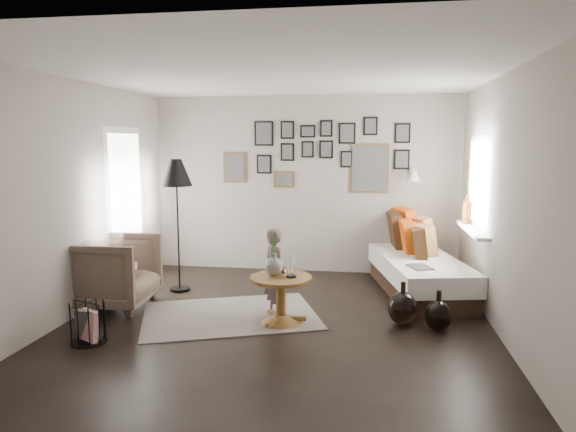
% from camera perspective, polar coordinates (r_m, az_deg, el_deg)
% --- Properties ---
extents(ground, '(4.80, 4.80, 0.00)m').
position_cam_1_polar(ground, '(5.55, -1.33, -12.05)').
color(ground, black).
rests_on(ground, ground).
extents(wall_back, '(4.50, 0.00, 4.50)m').
position_cam_1_polar(wall_back, '(7.60, 1.82, 3.50)').
color(wall_back, '#9E938A').
rests_on(wall_back, ground).
extents(wall_front, '(4.50, 0.00, 4.50)m').
position_cam_1_polar(wall_front, '(2.94, -9.67, -4.00)').
color(wall_front, '#9E938A').
rests_on(wall_front, ground).
extents(wall_left, '(0.00, 4.80, 4.80)m').
position_cam_1_polar(wall_left, '(6.06, -22.84, 1.68)').
color(wall_left, '#9E938A').
rests_on(wall_left, ground).
extents(wall_right, '(0.00, 4.80, 4.80)m').
position_cam_1_polar(wall_right, '(5.33, 23.18, 0.87)').
color(wall_right, '#9E938A').
rests_on(wall_right, ground).
extents(ceiling, '(4.80, 4.80, 0.00)m').
position_cam_1_polar(ceiling, '(5.25, -1.43, 15.65)').
color(ceiling, white).
rests_on(ceiling, wall_back).
extents(door_left, '(0.00, 2.14, 2.14)m').
position_cam_1_polar(door_left, '(7.12, -17.59, 0.78)').
color(door_left, white).
rests_on(door_left, wall_left).
extents(window_right, '(0.15, 1.32, 1.30)m').
position_cam_1_polar(window_right, '(6.66, 19.56, -0.82)').
color(window_right, white).
rests_on(window_right, wall_right).
extents(gallery_wall, '(2.74, 0.03, 1.08)m').
position_cam_1_polar(gallery_wall, '(7.53, 4.00, 6.81)').
color(gallery_wall, brown).
rests_on(gallery_wall, wall_back).
extents(wall_sconce, '(0.18, 0.36, 0.16)m').
position_cam_1_polar(wall_sconce, '(7.30, 13.77, 4.36)').
color(wall_sconce, white).
rests_on(wall_sconce, wall_back).
extents(rug, '(2.23, 1.91, 0.01)m').
position_cam_1_polar(rug, '(5.87, -6.45, -10.89)').
color(rug, beige).
rests_on(rug, ground).
extents(pedestal_table, '(0.65, 0.65, 0.51)m').
position_cam_1_polar(pedestal_table, '(5.52, -0.78, -9.52)').
color(pedestal_table, brown).
rests_on(pedestal_table, ground).
extents(vase, '(0.19, 0.19, 0.47)m').
position_cam_1_polar(vase, '(5.45, -1.59, -5.20)').
color(vase, black).
rests_on(vase, pedestal_table).
extents(candles, '(0.11, 0.11, 0.24)m').
position_cam_1_polar(candles, '(5.40, 0.36, -5.59)').
color(candles, black).
rests_on(candles, pedestal_table).
extents(daybed, '(1.28, 2.19, 1.01)m').
position_cam_1_polar(daybed, '(6.90, 14.32, -5.45)').
color(daybed, black).
rests_on(daybed, ground).
extents(magazine_on_daybed, '(0.33, 0.37, 0.02)m').
position_cam_1_polar(magazine_on_daybed, '(6.23, 14.45, -5.51)').
color(magazine_on_daybed, black).
rests_on(magazine_on_daybed, daybed).
extents(armchair, '(0.96, 0.93, 0.84)m').
position_cam_1_polar(armchair, '(6.37, -18.88, -5.87)').
color(armchair, brown).
rests_on(armchair, ground).
extents(armchair_cushion, '(0.38, 0.39, 0.17)m').
position_cam_1_polar(armchair_cushion, '(6.40, -18.64, -5.25)').
color(armchair_cushion, white).
rests_on(armchair_cushion, armchair).
extents(floor_lamp, '(0.40, 0.40, 1.71)m').
position_cam_1_polar(floor_lamp, '(6.69, -12.29, 4.19)').
color(floor_lamp, black).
rests_on(floor_lamp, ground).
extents(magazine_basket, '(0.41, 0.41, 0.40)m').
position_cam_1_polar(magazine_basket, '(5.39, -21.35, -11.02)').
color(magazine_basket, black).
rests_on(magazine_basket, ground).
extents(demijohn_large, '(0.31, 0.31, 0.47)m').
position_cam_1_polar(demijohn_large, '(5.64, 12.61, -9.98)').
color(demijohn_large, black).
rests_on(demijohn_large, ground).
extents(demijohn_small, '(0.27, 0.27, 0.42)m').
position_cam_1_polar(demijohn_small, '(5.57, 16.35, -10.57)').
color(demijohn_small, black).
rests_on(demijohn_small, ground).
extents(child, '(0.41, 0.43, 1.00)m').
position_cam_1_polar(child, '(5.68, -1.37, -6.30)').
color(child, '#665251').
rests_on(child, ground).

